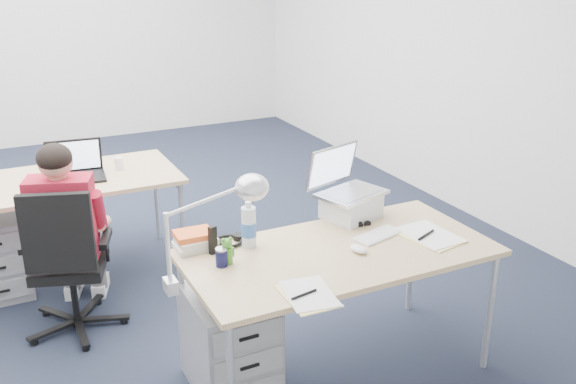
{
  "coord_description": "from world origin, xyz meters",
  "views": [
    {
      "loc": [
        -0.77,
        -4.51,
        2.17
      ],
      "look_at": [
        0.8,
        -1.34,
        0.85
      ],
      "focal_mm": 40.0,
      "sensor_mm": 36.0,
      "label": 1
    }
  ],
  "objects_px": {
    "bear_figurine": "(227,250)",
    "book_stack": "(195,240)",
    "drawer_pedestal_near": "(230,341)",
    "cordless_phone": "(213,240)",
    "silver_laptop": "(352,185)",
    "desk_far": "(58,186)",
    "computer_mouse": "(359,249)",
    "wireless_keyboard": "(378,235)",
    "seated_person": "(70,232)",
    "desk_near": "(339,258)",
    "headphones": "(228,240)",
    "office_chair": "(72,290)",
    "far_cup": "(119,163)",
    "water_bottle": "(249,224)",
    "sunglasses": "(363,225)",
    "dark_laptop": "(75,160)",
    "can_koozie": "(221,257)",
    "desk_lamp": "(201,233)"
  },
  "relations": [
    {
      "from": "can_koozie",
      "to": "water_bottle",
      "type": "height_order",
      "value": "water_bottle"
    },
    {
      "from": "desk_far",
      "to": "silver_laptop",
      "type": "bearing_deg",
      "value": -45.19
    },
    {
      "from": "drawer_pedestal_near",
      "to": "silver_laptop",
      "type": "height_order",
      "value": "silver_laptop"
    },
    {
      "from": "computer_mouse",
      "to": "cordless_phone",
      "type": "height_order",
      "value": "cordless_phone"
    },
    {
      "from": "bear_figurine",
      "to": "book_stack",
      "type": "xyz_separation_m",
      "value": [
        -0.09,
        0.23,
        -0.02
      ]
    },
    {
      "from": "bear_figurine",
      "to": "book_stack",
      "type": "height_order",
      "value": "bear_figurine"
    },
    {
      "from": "book_stack",
      "to": "far_cup",
      "type": "bearing_deg",
      "value": 92.52
    },
    {
      "from": "bear_figurine",
      "to": "cordless_phone",
      "type": "height_order",
      "value": "cordless_phone"
    },
    {
      "from": "drawer_pedestal_near",
      "to": "wireless_keyboard",
      "type": "height_order",
      "value": "wireless_keyboard"
    },
    {
      "from": "silver_laptop",
      "to": "can_koozie",
      "type": "relative_size",
      "value": 4.16
    },
    {
      "from": "desk_far",
      "to": "dark_laptop",
      "type": "xyz_separation_m",
      "value": [
        0.12,
        -0.06,
        0.18
      ]
    },
    {
      "from": "far_cup",
      "to": "can_koozie",
      "type": "bearing_deg",
      "value": -86.1
    },
    {
      "from": "desk_far",
      "to": "desk_near",
      "type": "bearing_deg",
      "value": -57.31
    },
    {
      "from": "silver_laptop",
      "to": "bear_figurine",
      "type": "xyz_separation_m",
      "value": [
        -0.86,
        -0.23,
        -0.13
      ]
    },
    {
      "from": "desk_far",
      "to": "drawer_pedestal_near",
      "type": "xyz_separation_m",
      "value": [
        0.58,
        -1.67,
        -0.41
      ]
    },
    {
      "from": "can_koozie",
      "to": "desk_lamp",
      "type": "relative_size",
      "value": 0.18
    },
    {
      "from": "water_bottle",
      "to": "seated_person",
      "type": "bearing_deg",
      "value": 128.99
    },
    {
      "from": "water_bottle",
      "to": "desk_lamp",
      "type": "xyz_separation_m",
      "value": [
        -0.35,
        -0.29,
        0.14
      ]
    },
    {
      "from": "computer_mouse",
      "to": "far_cup",
      "type": "relative_size",
      "value": 1.2
    },
    {
      "from": "silver_laptop",
      "to": "wireless_keyboard",
      "type": "height_order",
      "value": "silver_laptop"
    },
    {
      "from": "desk_far",
      "to": "silver_laptop",
      "type": "xyz_separation_m",
      "value": [
        1.44,
        -1.45,
        0.25
      ]
    },
    {
      "from": "desk_far",
      "to": "cordless_phone",
      "type": "height_order",
      "value": "cordless_phone"
    },
    {
      "from": "computer_mouse",
      "to": "desk_lamp",
      "type": "distance_m",
      "value": 0.86
    },
    {
      "from": "desk_far",
      "to": "computer_mouse",
      "type": "xyz_separation_m",
      "value": [
        1.23,
        -1.87,
        0.06
      ]
    },
    {
      "from": "office_chair",
      "to": "book_stack",
      "type": "bearing_deg",
      "value": -32.88
    },
    {
      "from": "far_cup",
      "to": "water_bottle",
      "type": "bearing_deg",
      "value": -78.32
    },
    {
      "from": "silver_laptop",
      "to": "cordless_phone",
      "type": "relative_size",
      "value": 2.66
    },
    {
      "from": "desk_far",
      "to": "cordless_phone",
      "type": "xyz_separation_m",
      "value": [
        0.56,
        -1.55,
        0.12
      ]
    },
    {
      "from": "water_bottle",
      "to": "far_cup",
      "type": "relative_size",
      "value": 2.9
    },
    {
      "from": "computer_mouse",
      "to": "sunglasses",
      "type": "distance_m",
      "value": 0.34
    },
    {
      "from": "seated_person",
      "to": "bear_figurine",
      "type": "relative_size",
      "value": 8.36
    },
    {
      "from": "silver_laptop",
      "to": "computer_mouse",
      "type": "height_order",
      "value": "silver_laptop"
    },
    {
      "from": "cordless_phone",
      "to": "sunglasses",
      "type": "relative_size",
      "value": 1.65
    },
    {
      "from": "cordless_phone",
      "to": "desk_lamp",
      "type": "relative_size",
      "value": 0.29
    },
    {
      "from": "desk_near",
      "to": "dark_laptop",
      "type": "bearing_deg",
      "value": 120.7
    },
    {
      "from": "wireless_keyboard",
      "to": "seated_person",
      "type": "bearing_deg",
      "value": 126.62
    },
    {
      "from": "office_chair",
      "to": "desk_near",
      "type": "bearing_deg",
      "value": -22.25
    },
    {
      "from": "computer_mouse",
      "to": "bear_figurine",
      "type": "bearing_deg",
      "value": 151.62
    },
    {
      "from": "wireless_keyboard",
      "to": "desk_near",
      "type": "bearing_deg",
      "value": 175.96
    },
    {
      "from": "headphones",
      "to": "book_stack",
      "type": "bearing_deg",
      "value": 161.55
    },
    {
      "from": "office_chair",
      "to": "wireless_keyboard",
      "type": "distance_m",
      "value": 1.86
    },
    {
      "from": "bear_figurine",
      "to": "desk_far",
      "type": "bearing_deg",
      "value": 95.78
    },
    {
      "from": "seated_person",
      "to": "sunglasses",
      "type": "height_order",
      "value": "seated_person"
    },
    {
      "from": "seated_person",
      "to": "bear_figurine",
      "type": "distance_m",
      "value": 1.27
    },
    {
      "from": "desk_far",
      "to": "silver_laptop",
      "type": "distance_m",
      "value": 2.06
    },
    {
      "from": "desk_far",
      "to": "wireless_keyboard",
      "type": "distance_m",
      "value": 2.26
    },
    {
      "from": "drawer_pedestal_near",
      "to": "cordless_phone",
      "type": "distance_m",
      "value": 0.55
    },
    {
      "from": "office_chair",
      "to": "seated_person",
      "type": "bearing_deg",
      "value": 92.81
    },
    {
      "from": "office_chair",
      "to": "silver_laptop",
      "type": "distance_m",
      "value": 1.79
    },
    {
      "from": "drawer_pedestal_near",
      "to": "bear_figurine",
      "type": "relative_size",
      "value": 3.94
    }
  ]
}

